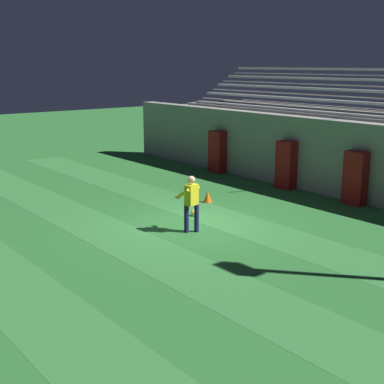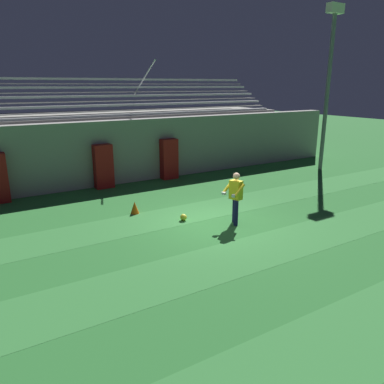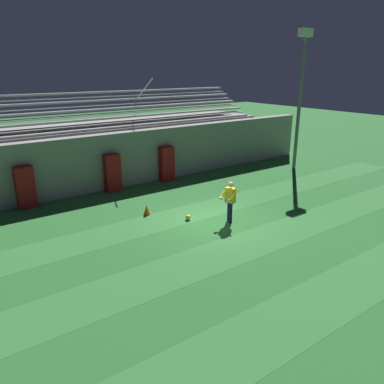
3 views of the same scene
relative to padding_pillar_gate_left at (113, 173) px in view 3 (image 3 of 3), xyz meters
The scene contains 13 objects.
ground_plane 6.23m from the padding_pillar_gate_left, 75.12° to the right, with size 80.00×80.00×0.00m, color #2D7533.
turf_stripe_near 12.09m from the padding_pillar_gate_left, 82.46° to the right, with size 28.00×1.80×0.01m, color #38843D.
turf_stripe_mid 8.55m from the padding_pillar_gate_left, 79.28° to the right, with size 28.00×1.80×0.01m, color #38843D.
turf_stripe_far 5.09m from the padding_pillar_gate_left, 71.59° to the right, with size 28.00×1.80×0.01m, color #38843D.
back_wall 1.74m from the padding_pillar_gate_left, 19.18° to the left, with size 24.00×0.60×2.80m, color #999691.
padding_pillar_gate_left is the anchor object (origin of this frame).
padding_pillar_gate_right 3.16m from the padding_pillar_gate_left, ahead, with size 0.77×0.44×1.87m, color maroon.
padding_pillar_far_left 4.09m from the padding_pillar_gate_left, behind, with size 0.77×0.44×1.87m, color maroon.
bleacher_stand 3.35m from the padding_pillar_gate_left, 61.34° to the left, with size 18.00×4.05×5.43m.
floodlight_pole 11.83m from the padding_pillar_gate_left, 12.50° to the right, with size 0.90×0.36×7.94m.
goalkeeper 6.74m from the padding_pillar_gate_left, 71.98° to the right, with size 0.60×0.66×1.67m.
soccer_ball 5.43m from the padding_pillar_gate_left, 80.98° to the right, with size 0.22×0.22×0.22m, color yellow.
traffic_cone 3.89m from the padding_pillar_gate_left, 93.47° to the right, with size 0.30×0.30×0.42m, color orange.
Camera 3 is at (-8.83, -10.85, 5.88)m, focal length 35.00 mm.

